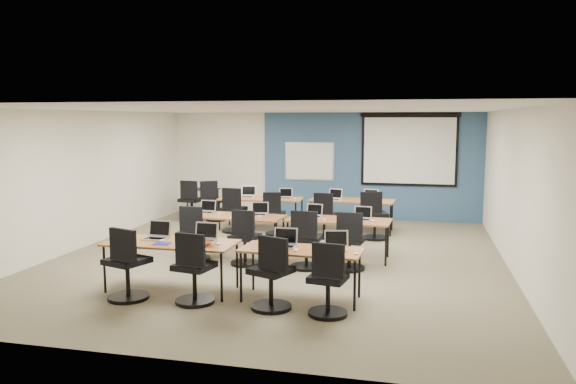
% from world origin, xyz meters
% --- Properties ---
extents(floor, '(8.00, 9.00, 0.02)m').
position_xyz_m(floor, '(0.00, 0.00, 0.00)').
color(floor, '#6B6354').
rests_on(floor, ground).
extents(ceiling, '(8.00, 9.00, 0.02)m').
position_xyz_m(ceiling, '(0.00, 0.00, 2.70)').
color(ceiling, white).
rests_on(ceiling, ground).
extents(wall_back, '(8.00, 0.04, 2.70)m').
position_xyz_m(wall_back, '(0.00, 4.50, 1.35)').
color(wall_back, beige).
rests_on(wall_back, ground).
extents(wall_front, '(8.00, 0.04, 2.70)m').
position_xyz_m(wall_front, '(0.00, -4.50, 1.35)').
color(wall_front, beige).
rests_on(wall_front, ground).
extents(wall_left, '(0.04, 9.00, 2.70)m').
position_xyz_m(wall_left, '(-4.00, 0.00, 1.35)').
color(wall_left, beige).
rests_on(wall_left, ground).
extents(wall_right, '(0.04, 9.00, 2.70)m').
position_xyz_m(wall_right, '(4.00, 0.00, 1.35)').
color(wall_right, beige).
rests_on(wall_right, ground).
extents(blue_accent_panel, '(5.50, 0.04, 2.70)m').
position_xyz_m(blue_accent_panel, '(1.25, 4.47, 1.35)').
color(blue_accent_panel, '#3D5977').
rests_on(blue_accent_panel, wall_back).
extents(whiteboard, '(1.28, 0.03, 0.98)m').
position_xyz_m(whiteboard, '(-0.30, 4.43, 1.45)').
color(whiteboard, silver).
rests_on(whiteboard, wall_back).
extents(projector_screen, '(2.40, 0.10, 1.82)m').
position_xyz_m(projector_screen, '(2.20, 4.41, 1.89)').
color(projector_screen, black).
rests_on(projector_screen, wall_back).
extents(training_table_front_left, '(1.93, 0.80, 0.73)m').
position_xyz_m(training_table_front_left, '(-1.07, -2.23, 0.69)').
color(training_table_front_left, brown).
rests_on(training_table_front_left, floor).
extents(training_table_front_right, '(1.69, 0.71, 0.73)m').
position_xyz_m(training_table_front_right, '(0.89, -2.24, 0.68)').
color(training_table_front_right, '#9E6A3C').
rests_on(training_table_front_right, floor).
extents(training_table_mid_left, '(1.83, 0.76, 0.73)m').
position_xyz_m(training_table_mid_left, '(-0.88, 0.16, 0.69)').
color(training_table_mid_left, '#A57E47').
rests_on(training_table_mid_left, floor).
extents(training_table_mid_right, '(1.86, 0.78, 0.73)m').
position_xyz_m(training_table_mid_right, '(1.07, 0.22, 0.69)').
color(training_table_mid_right, brown).
rests_on(training_table_mid_right, floor).
extents(training_table_back_left, '(1.91, 0.79, 0.73)m').
position_xyz_m(training_table_back_left, '(-1.06, 2.55, 0.69)').
color(training_table_back_left, olive).
rests_on(training_table_back_left, floor).
extents(training_table_back_right, '(1.88, 0.78, 0.73)m').
position_xyz_m(training_table_back_right, '(1.01, 2.76, 0.69)').
color(training_table_back_right, brown).
rests_on(training_table_back_right, floor).
extents(laptop_0, '(0.36, 0.30, 0.27)m').
position_xyz_m(laptop_0, '(-1.37, -2.07, 0.80)').
color(laptop_0, silver).
rests_on(laptop_0, training_table_front_left).
extents(mouse_0, '(0.07, 0.11, 0.04)m').
position_xyz_m(mouse_0, '(-1.22, -2.23, 0.74)').
color(mouse_0, white).
rests_on(mouse_0, training_table_front_left).
extents(task_chair_0, '(0.60, 0.58, 1.05)m').
position_xyz_m(task_chair_0, '(-1.48, -2.81, 0.44)').
color(task_chair_0, black).
rests_on(task_chair_0, floor).
extents(laptop_1, '(0.36, 0.30, 0.27)m').
position_xyz_m(laptop_1, '(-0.61, -2.06, 0.80)').
color(laptop_1, silver).
rests_on(laptop_1, training_table_front_left).
extents(mouse_1, '(0.09, 0.12, 0.04)m').
position_xyz_m(mouse_1, '(-0.33, -2.22, 0.74)').
color(mouse_1, white).
rests_on(mouse_1, training_table_front_left).
extents(task_chair_1, '(0.54, 0.54, 1.02)m').
position_xyz_m(task_chair_1, '(-0.50, -2.76, 0.42)').
color(task_chair_1, black).
rests_on(task_chair_1, floor).
extents(laptop_2, '(0.34, 0.29, 0.26)m').
position_xyz_m(laptop_2, '(0.63, -2.14, 0.79)').
color(laptop_2, '#B6B5C2').
rests_on(laptop_2, training_table_front_right).
extents(mouse_2, '(0.08, 0.11, 0.04)m').
position_xyz_m(mouse_2, '(0.85, -2.37, 0.74)').
color(mouse_2, white).
rests_on(mouse_2, training_table_front_right).
extents(task_chair_2, '(0.58, 0.55, 1.03)m').
position_xyz_m(task_chair_2, '(0.60, -2.74, 0.43)').
color(task_chair_2, black).
rests_on(task_chair_2, floor).
extents(laptop_3, '(0.34, 0.29, 0.25)m').
position_xyz_m(laptop_3, '(1.36, -2.15, 0.79)').
color(laptop_3, '#A7A7B3').
rests_on(laptop_3, training_table_front_right).
extents(mouse_3, '(0.07, 0.10, 0.03)m').
position_xyz_m(mouse_3, '(1.68, -2.38, 0.74)').
color(mouse_3, white).
rests_on(mouse_3, training_table_front_right).
extents(task_chair_3, '(0.52, 0.52, 1.00)m').
position_xyz_m(task_chair_3, '(1.37, -2.82, 0.41)').
color(task_chair_3, black).
rests_on(task_chair_3, floor).
extents(laptop_4, '(0.31, 0.27, 0.24)m').
position_xyz_m(laptop_4, '(-1.52, 0.34, 0.79)').
color(laptop_4, '#A6A6AB').
rests_on(laptop_4, training_table_mid_left).
extents(mouse_4, '(0.08, 0.11, 0.03)m').
position_xyz_m(mouse_4, '(-1.20, 0.18, 0.74)').
color(mouse_4, white).
rests_on(mouse_4, training_table_mid_left).
extents(task_chair_4, '(0.53, 0.53, 1.01)m').
position_xyz_m(task_chair_4, '(-1.43, -0.50, 0.42)').
color(task_chair_4, black).
rests_on(task_chair_4, floor).
extents(laptop_5, '(0.32, 0.27, 0.24)m').
position_xyz_m(laptop_5, '(-0.46, 0.31, 0.79)').
color(laptop_5, silver).
rests_on(laptop_5, training_table_mid_left).
extents(mouse_5, '(0.08, 0.10, 0.03)m').
position_xyz_m(mouse_5, '(-0.39, 0.12, 0.74)').
color(mouse_5, white).
rests_on(mouse_5, training_table_mid_left).
extents(task_chair_5, '(0.52, 0.52, 1.00)m').
position_xyz_m(task_chair_5, '(-0.45, -0.62, 0.41)').
color(task_chair_5, black).
rests_on(task_chair_5, floor).
extents(laptop_6, '(0.31, 0.26, 0.24)m').
position_xyz_m(laptop_6, '(0.58, 0.37, 0.79)').
color(laptop_6, '#B1B1B1').
rests_on(laptop_6, training_table_mid_right).
extents(mouse_6, '(0.07, 0.10, 0.03)m').
position_xyz_m(mouse_6, '(0.83, 0.06, 0.74)').
color(mouse_6, white).
rests_on(mouse_6, training_table_mid_right).
extents(task_chair_6, '(0.55, 0.55, 1.02)m').
position_xyz_m(task_chair_6, '(0.63, -0.62, 0.42)').
color(task_chair_6, black).
rests_on(task_chair_6, floor).
extents(laptop_7, '(0.31, 0.27, 0.24)m').
position_xyz_m(laptop_7, '(1.49, 0.25, 0.79)').
color(laptop_7, silver).
rests_on(laptop_7, training_table_mid_right).
extents(mouse_7, '(0.09, 0.12, 0.04)m').
position_xyz_m(mouse_7, '(1.69, 0.15, 0.74)').
color(mouse_7, white).
rests_on(mouse_7, training_table_mid_right).
extents(task_chair_7, '(0.53, 0.53, 1.01)m').
position_xyz_m(task_chair_7, '(1.36, -0.52, 0.42)').
color(task_chair_7, black).
rests_on(task_chair_7, floor).
extents(laptop_8, '(0.34, 0.29, 0.25)m').
position_xyz_m(laptop_8, '(-1.42, 2.68, 0.79)').
color(laptop_8, '#ADACB2').
rests_on(laptop_8, training_table_back_left).
extents(mouse_8, '(0.08, 0.11, 0.03)m').
position_xyz_m(mouse_8, '(-1.23, 2.50, 0.74)').
color(mouse_8, white).
rests_on(mouse_8, training_table_back_left).
extents(task_chair_8, '(0.55, 0.55, 1.02)m').
position_xyz_m(task_chair_8, '(-1.57, 2.07, 0.42)').
color(task_chair_8, black).
rests_on(task_chair_8, floor).
extents(laptop_9, '(0.30, 0.26, 0.23)m').
position_xyz_m(laptop_9, '(-0.51, 2.63, 0.79)').
color(laptop_9, '#9F9FAB').
rests_on(laptop_9, training_table_back_left).
extents(mouse_9, '(0.08, 0.11, 0.03)m').
position_xyz_m(mouse_9, '(-0.26, 2.57, 0.74)').
color(mouse_9, white).
rests_on(mouse_9, training_table_back_left).
extents(task_chair_9, '(0.48, 0.48, 0.97)m').
position_xyz_m(task_chair_9, '(-0.58, 1.98, 0.40)').
color(task_chair_9, black).
rests_on(task_chair_9, floor).
extents(laptop_10, '(0.32, 0.27, 0.24)m').
position_xyz_m(laptop_10, '(0.63, 2.68, 0.79)').
color(laptop_10, silver).
rests_on(laptop_10, training_table_back_right).
extents(mouse_10, '(0.09, 0.11, 0.03)m').
position_xyz_m(mouse_10, '(0.76, 2.52, 0.74)').
color(mouse_10, white).
rests_on(mouse_10, training_table_back_right).
extents(task_chair_10, '(0.51, 0.51, 0.99)m').
position_xyz_m(task_chair_10, '(0.51, 1.94, 0.41)').
color(task_chair_10, black).
rests_on(task_chair_10, floor).
extents(laptop_11, '(0.32, 0.28, 0.25)m').
position_xyz_m(laptop_11, '(1.42, 2.74, 0.79)').
color(laptop_11, silver).
rests_on(laptop_11, training_table_back_right).
extents(mouse_11, '(0.09, 0.12, 0.04)m').
position_xyz_m(mouse_11, '(1.63, 2.47, 0.74)').
color(mouse_11, white).
rests_on(mouse_11, training_table_back_right).
extents(task_chair_11, '(0.57, 0.56, 1.04)m').
position_xyz_m(task_chair_11, '(1.56, 2.04, 0.43)').
color(task_chair_11, black).
rests_on(task_chair_11, floor).
extents(blue_mousepad, '(0.26, 0.23, 0.01)m').
position_xyz_m(blue_mousepad, '(-1.15, -2.38, 0.73)').
color(blue_mousepad, navy).
rests_on(blue_mousepad, training_table_front_left).
extents(snack_bowl, '(0.27, 0.27, 0.06)m').
position_xyz_m(snack_bowl, '(-0.52, -2.36, 0.76)').
color(snack_bowl, brown).
rests_on(snack_bowl, training_table_front_left).
extents(snack_plate, '(0.20, 0.20, 0.01)m').
position_xyz_m(snack_plate, '(0.62, -2.42, 0.74)').
color(snack_plate, white).
rests_on(snack_plate, training_table_front_right).
extents(coffee_cup, '(0.08, 0.08, 0.07)m').
position_xyz_m(coffee_cup, '(0.53, -2.30, 0.78)').
color(coffee_cup, silver).
rests_on(coffee_cup, snack_plate).
extents(utility_table, '(0.83, 0.46, 0.75)m').
position_xyz_m(utility_table, '(-2.98, 3.76, 0.64)').
color(utility_table, black).
rests_on(utility_table, floor).
extents(spare_chair_a, '(0.60, 0.53, 1.01)m').
position_xyz_m(spare_chair_a, '(-2.51, 3.36, 0.42)').
color(spare_chair_a, black).
rests_on(spare_chair_a, floor).
extents(spare_chair_b, '(0.57, 0.57, 1.04)m').
position_xyz_m(spare_chair_b, '(-3.03, 3.10, 0.43)').
color(spare_chair_b, black).
rests_on(spare_chair_b, floor).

